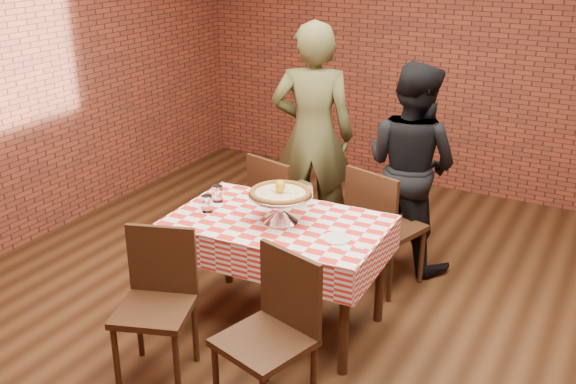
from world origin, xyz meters
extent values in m
plane|color=black|center=(0.00, 0.00, 0.00)|extent=(6.00, 6.00, 0.00)
plane|color=brown|center=(0.00, 3.00, 1.45)|extent=(5.50, 0.00, 5.50)
cube|color=#3C2414|center=(-0.29, 0.03, 0.38)|extent=(1.37, 0.86, 0.75)
cylinder|color=beige|center=(-0.27, 0.02, 0.95)|extent=(0.44, 0.44, 0.03)
ellipsoid|color=gold|center=(-0.27, 0.02, 0.99)|extent=(0.07, 0.07, 0.08)
cylinder|color=white|center=(-0.76, -0.08, 0.81)|extent=(0.07, 0.07, 0.11)
cylinder|color=white|center=(-0.80, 0.10, 0.81)|extent=(0.07, 0.07, 0.11)
cylinder|color=white|center=(0.16, -0.05, 0.76)|extent=(0.18, 0.18, 0.01)
cube|color=white|center=(0.26, -0.15, 0.76)|extent=(0.06, 0.05, 0.00)
cube|color=white|center=(0.32, -0.09, 0.76)|extent=(0.05, 0.04, 0.00)
cube|color=silver|center=(-0.27, 0.32, 0.83)|extent=(0.13, 0.12, 0.15)
imported|color=brown|center=(-0.68, 1.28, 0.92)|extent=(0.78, 0.65, 1.84)
imported|color=black|center=(0.15, 1.30, 0.80)|extent=(0.91, 0.79, 1.59)
camera|label=1|loc=(1.61, -3.29, 2.49)|focal=41.26mm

